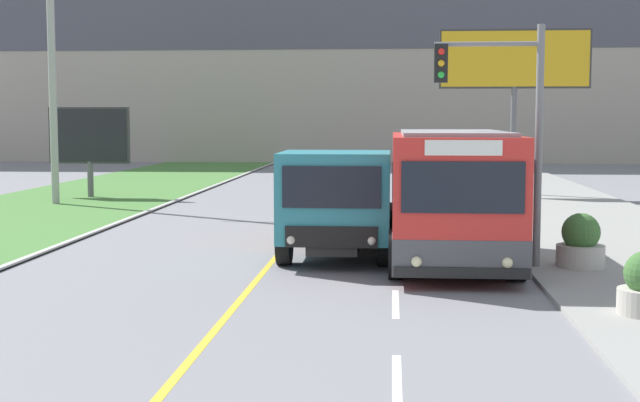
% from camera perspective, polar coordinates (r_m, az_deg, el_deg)
% --- Properties ---
extents(apartment_block_background, '(80.00, 8.04, 22.85)m').
position_cam_1_polar(apartment_block_background, '(67.54, 2.39, 12.34)').
color(apartment_block_background, '#A89E8E').
rests_on(apartment_block_background, ground_plane).
extents(city_bus, '(2.70, 6.04, 2.94)m').
position_cam_1_polar(city_bus, '(19.42, 8.43, 0.17)').
color(city_bus, red).
rests_on(city_bus, ground_plane).
extents(dump_truck, '(2.50, 6.54, 2.47)m').
position_cam_1_polar(dump_truck, '(20.37, 1.13, -0.17)').
color(dump_truck, black).
rests_on(dump_truck, ground_plane).
extents(utility_pole_far, '(1.80, 0.28, 10.99)m').
position_cam_1_polar(utility_pole_far, '(34.48, -16.80, 9.01)').
color(utility_pole_far, '#9E9E99').
rests_on(utility_pole_far, ground_plane).
extents(traffic_light_mast, '(2.28, 0.32, 5.15)m').
position_cam_1_polar(traffic_light_mast, '(19.16, 11.78, 5.51)').
color(traffic_light_mast, slate).
rests_on(traffic_light_mast, ground_plane).
extents(billboard_large, '(6.13, 0.24, 6.82)m').
position_cam_1_polar(billboard_large, '(37.66, 12.35, 8.50)').
color(billboard_large, '#59595B').
rests_on(billboard_large, ground_plane).
extents(billboard_small, '(3.28, 0.24, 3.63)m').
position_cam_1_polar(billboard_small, '(37.01, -14.55, 3.95)').
color(billboard_small, '#59595B').
rests_on(billboard_small, ground_plane).
extents(planter_round_second, '(1.01, 1.01, 1.14)m').
position_cam_1_polar(planter_round_second, '(19.58, 16.34, -2.62)').
color(planter_round_second, '#B7B2A8').
rests_on(planter_round_second, sidewalk_right).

